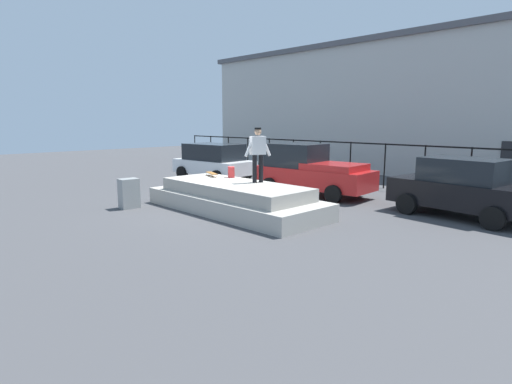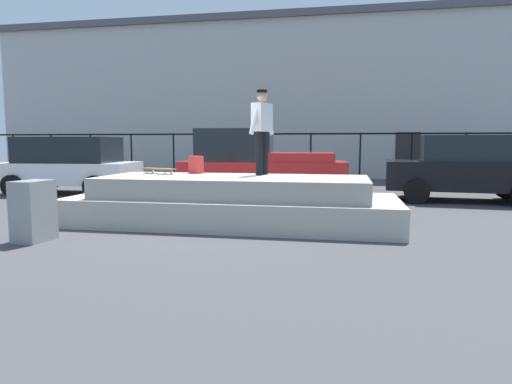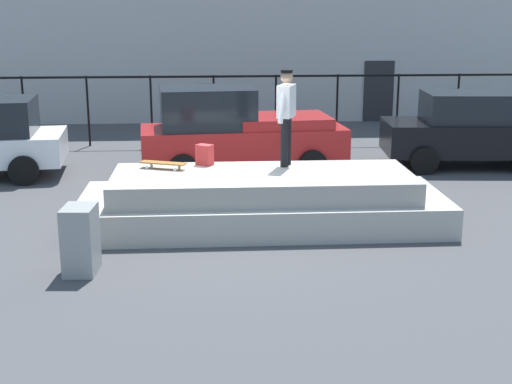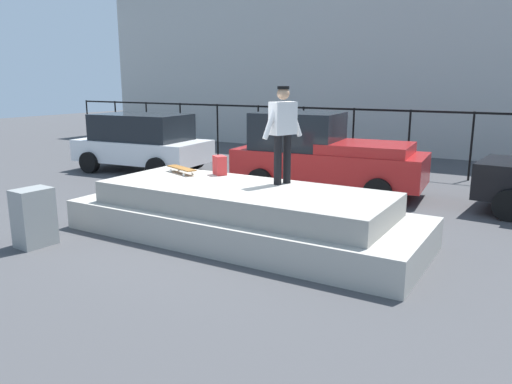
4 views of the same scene
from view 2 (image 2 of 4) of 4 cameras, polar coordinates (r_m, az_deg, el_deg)
The scene contains 11 objects.
ground_plane at distance 9.36m, azimuth -7.13°, elevation -3.55°, with size 60.00×60.00×0.00m, color #424244.
concrete_ledge at distance 8.91m, azimuth -2.90°, elevation -1.29°, with size 6.34×2.41×0.92m.
skateboarder at distance 9.32m, azimuth 0.76°, elevation 8.36°, with size 0.41×0.87×1.72m.
skateboard at distance 9.84m, azimuth -12.16°, elevation 2.84°, with size 0.85×0.49×0.12m.
backpack at distance 9.83m, azimuth -7.57°, elevation 3.43°, with size 0.28×0.20×0.38m, color red.
car_white_hatchback_near at distance 15.16m, azimuth -22.46°, elevation 3.31°, with size 4.18×2.46×1.75m.
car_red_pickup_mid at distance 12.95m, azimuth 0.21°, elevation 3.52°, with size 4.77×2.28×1.96m.
car_black_sedan_far at distance 13.37m, azimuth 24.80°, elevation 2.74°, with size 4.18×2.28×1.77m.
utility_box at distance 8.13m, azimuth -26.24°, elevation -2.15°, with size 0.44×0.60×0.98m, color gray.
fence_row at distance 16.44m, azimuth 0.91°, elevation 5.26°, with size 24.06×0.06×1.92m.
warehouse_building at distance 23.69m, azimuth 4.06°, elevation 11.24°, with size 28.12×7.16×7.23m.
Camera 2 is at (2.89, -8.76, 1.60)m, focal length 31.75 mm.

